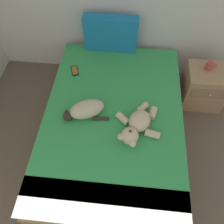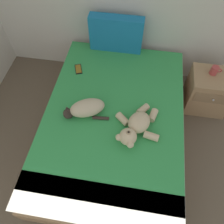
{
  "view_description": "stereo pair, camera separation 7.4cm",
  "coord_description": "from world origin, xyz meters",
  "px_view_note": "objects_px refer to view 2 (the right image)",
  "views": [
    {
      "loc": [
        1.75,
        1.56,
        2.33
      ],
      "look_at": [
        1.63,
        2.73,
        0.57
      ],
      "focal_mm": 36.06,
      "sensor_mm": 36.0,
      "label": 1
    },
    {
      "loc": [
        1.82,
        1.57,
        2.33
      ],
      "look_at": [
        1.63,
        2.73,
        0.57
      ],
      "focal_mm": 36.06,
      "sensor_mm": 36.0,
      "label": 2
    }
  ],
  "objects_px": {
    "patterned_cushion": "(116,34)",
    "teddy_bear": "(136,127)",
    "nightstand": "(208,92)",
    "mug": "(215,70)",
    "cell_phone": "(78,69)",
    "cat": "(85,109)",
    "bed": "(114,125)"
  },
  "relations": [
    {
      "from": "patterned_cushion",
      "to": "teddy_bear",
      "type": "xyz_separation_m",
      "value": [
        0.35,
        -1.1,
        -0.14
      ]
    },
    {
      "from": "patterned_cushion",
      "to": "teddy_bear",
      "type": "bearing_deg",
      "value": -72.3
    },
    {
      "from": "nightstand",
      "to": "mug",
      "type": "xyz_separation_m",
      "value": [
        -0.04,
        0.05,
        0.31
      ]
    },
    {
      "from": "cat",
      "to": "teddy_bear",
      "type": "bearing_deg",
      "value": -13.9
    },
    {
      "from": "bed",
      "to": "patterned_cushion",
      "type": "relative_size",
      "value": 3.36
    },
    {
      "from": "mug",
      "to": "nightstand",
      "type": "bearing_deg",
      "value": -52.24
    },
    {
      "from": "nightstand",
      "to": "patterned_cushion",
      "type": "bearing_deg",
      "value": 164.55
    },
    {
      "from": "cell_phone",
      "to": "cat",
      "type": "bearing_deg",
      "value": -68.86
    },
    {
      "from": "patterned_cushion",
      "to": "nightstand",
      "type": "relative_size",
      "value": 1.18
    },
    {
      "from": "patterned_cushion",
      "to": "teddy_bear",
      "type": "height_order",
      "value": "patterned_cushion"
    },
    {
      "from": "teddy_bear",
      "to": "nightstand",
      "type": "height_order",
      "value": "teddy_bear"
    },
    {
      "from": "bed",
      "to": "mug",
      "type": "relative_size",
      "value": 17.08
    },
    {
      "from": "teddy_bear",
      "to": "cell_phone",
      "type": "height_order",
      "value": "teddy_bear"
    },
    {
      "from": "teddy_bear",
      "to": "cell_phone",
      "type": "bearing_deg",
      "value": 136.3
    },
    {
      "from": "cell_phone",
      "to": "patterned_cushion",
      "type": "bearing_deg",
      "value": 48.51
    },
    {
      "from": "bed",
      "to": "cell_phone",
      "type": "bearing_deg",
      "value": 133.01
    },
    {
      "from": "cell_phone",
      "to": "mug",
      "type": "bearing_deg",
      "value": 5.44
    },
    {
      "from": "cat",
      "to": "nightstand",
      "type": "relative_size",
      "value": 0.86
    },
    {
      "from": "patterned_cushion",
      "to": "mug",
      "type": "bearing_deg",
      "value": -13.73
    },
    {
      "from": "nightstand",
      "to": "cat",
      "type": "bearing_deg",
      "value": -153.21
    },
    {
      "from": "bed",
      "to": "cell_phone",
      "type": "xyz_separation_m",
      "value": [
        -0.49,
        0.52,
        0.25
      ]
    },
    {
      "from": "nightstand",
      "to": "mug",
      "type": "height_order",
      "value": "mug"
    },
    {
      "from": "bed",
      "to": "nightstand",
      "type": "bearing_deg",
      "value": 30.95
    },
    {
      "from": "nightstand",
      "to": "mug",
      "type": "relative_size",
      "value": 4.3
    },
    {
      "from": "teddy_bear",
      "to": "nightstand",
      "type": "distance_m",
      "value": 1.16
    },
    {
      "from": "bed",
      "to": "cat",
      "type": "distance_m",
      "value": 0.42
    },
    {
      "from": "bed",
      "to": "teddy_bear",
      "type": "xyz_separation_m",
      "value": [
        0.23,
        -0.16,
        0.31
      ]
    },
    {
      "from": "cell_phone",
      "to": "teddy_bear",
      "type": "bearing_deg",
      "value": -43.7
    },
    {
      "from": "mug",
      "to": "teddy_bear",
      "type": "bearing_deg",
      "value": -132.82
    },
    {
      "from": "bed",
      "to": "patterned_cushion",
      "type": "distance_m",
      "value": 1.05
    },
    {
      "from": "cat",
      "to": "cell_phone",
      "type": "bearing_deg",
      "value": 111.14
    },
    {
      "from": "cell_phone",
      "to": "nightstand",
      "type": "xyz_separation_m",
      "value": [
        1.52,
        0.1,
        -0.22
      ]
    }
  ]
}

